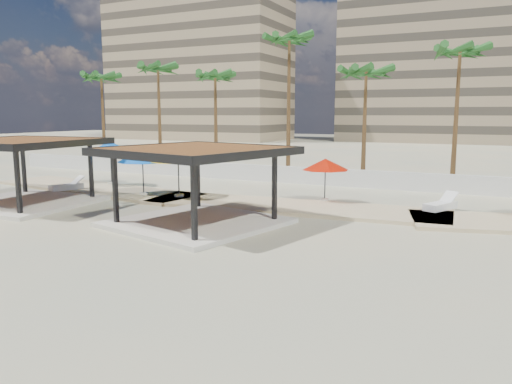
{
  "coord_description": "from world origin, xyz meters",
  "views": [
    {
      "loc": [
        11.62,
        -16.93,
        4.91
      ],
      "look_at": [
        1.85,
        3.2,
        1.4
      ],
      "focal_mm": 35.0,
      "sensor_mm": 36.0,
      "label": 1
    }
  ],
  "objects_px": {
    "umbrella_c": "(325,164)",
    "lounger_a": "(67,187)",
    "lounger_b": "(441,205)",
    "pavilion_central": "(196,179)",
    "pavilion_west": "(21,166)",
    "umbrella_a": "(110,147)"
  },
  "relations": [
    {
      "from": "pavilion_west",
      "to": "umbrella_a",
      "type": "distance_m",
      "value": 7.63
    },
    {
      "from": "umbrella_c",
      "to": "lounger_b",
      "type": "height_order",
      "value": "umbrella_c"
    },
    {
      "from": "lounger_b",
      "to": "lounger_a",
      "type": "bearing_deg",
      "value": 123.61
    },
    {
      "from": "umbrella_a",
      "to": "pavilion_central",
      "type": "bearing_deg",
      "value": -33.05
    },
    {
      "from": "lounger_a",
      "to": "pavilion_central",
      "type": "bearing_deg",
      "value": -92.5
    },
    {
      "from": "pavilion_central",
      "to": "umbrella_a",
      "type": "distance_m",
      "value": 14.05
    },
    {
      "from": "pavilion_central",
      "to": "umbrella_c",
      "type": "xyz_separation_m",
      "value": [
        3.47,
        7.65,
        0.09
      ]
    },
    {
      "from": "pavilion_west",
      "to": "umbrella_c",
      "type": "distance_m",
      "value": 16.53
    },
    {
      "from": "pavilion_central",
      "to": "pavilion_west",
      "type": "bearing_deg",
      "value": -166.73
    },
    {
      "from": "pavilion_west",
      "to": "umbrella_a",
      "type": "height_order",
      "value": "pavilion_west"
    },
    {
      "from": "pavilion_central",
      "to": "umbrella_c",
      "type": "relative_size",
      "value": 2.61
    },
    {
      "from": "umbrella_c",
      "to": "pavilion_central",
      "type": "bearing_deg",
      "value": -114.36
    },
    {
      "from": "pavilion_west",
      "to": "umbrella_c",
      "type": "xyz_separation_m",
      "value": [
        14.68,
        7.59,
        0.04
      ]
    },
    {
      "from": "umbrella_a",
      "to": "lounger_b",
      "type": "height_order",
      "value": "umbrella_a"
    },
    {
      "from": "umbrella_c",
      "to": "lounger_a",
      "type": "relative_size",
      "value": 1.41
    },
    {
      "from": "pavilion_central",
      "to": "umbrella_c",
      "type": "bearing_deg",
      "value": 79.23
    },
    {
      "from": "pavilion_west",
      "to": "lounger_a",
      "type": "relative_size",
      "value": 3.32
    },
    {
      "from": "pavilion_west",
      "to": "umbrella_c",
      "type": "bearing_deg",
      "value": 23.67
    },
    {
      "from": "pavilion_central",
      "to": "pavilion_west",
      "type": "xyz_separation_m",
      "value": [
        -11.22,
        0.06,
        0.06
      ]
    },
    {
      "from": "lounger_b",
      "to": "umbrella_c",
      "type": "bearing_deg",
      "value": 114.95
    },
    {
      "from": "umbrella_c",
      "to": "lounger_a",
      "type": "distance_m",
      "value": 16.31
    },
    {
      "from": "pavilion_west",
      "to": "umbrella_a",
      "type": "xyz_separation_m",
      "value": [
        -0.55,
        7.59,
        0.54
      ]
    }
  ]
}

